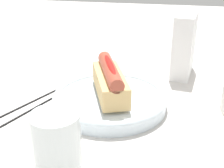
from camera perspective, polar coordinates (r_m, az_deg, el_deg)
The scene contains 7 objects.
ground_plane at distance 0.60m, azimuth -0.49°, elevation -4.54°, with size 2.40×2.40×0.00m, color beige.
serving_bowl at distance 0.60m, azimuth 0.00°, elevation -2.94°, with size 0.23×0.23×0.03m.
hotdog_front at distance 0.58m, azimuth 0.00°, elevation 0.71°, with size 0.16×0.10×0.06m.
water_glass at distance 0.43m, azimuth -10.30°, elevation -11.50°, with size 0.07×0.07×0.09m.
napkin_box at distance 0.75m, azimuth 13.45°, elevation 7.17°, with size 0.11×0.04×0.15m, color white.
chopstick_near at distance 0.63m, azimuth -13.15°, elevation -3.57°, with size 0.01×0.01×0.22m, color black.
chopstick_far at distance 0.65m, azimuth -13.06°, elevation -2.26°, with size 0.01×0.01×0.22m, color black.
Camera 1 is at (0.51, 0.11, 0.29)m, focal length 48.42 mm.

